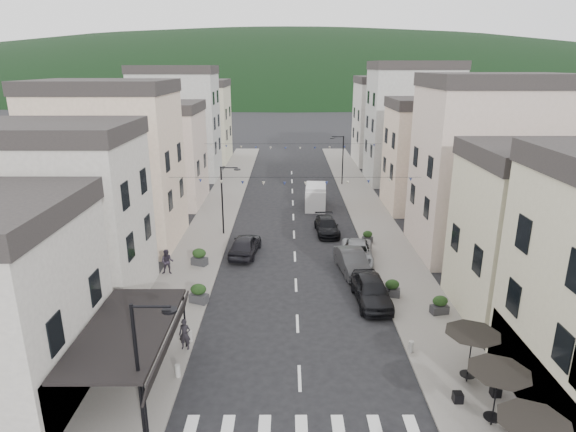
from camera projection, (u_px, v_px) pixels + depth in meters
name	position (u px, v px, depth m)	size (l,w,h in m)	color
sidewalk_left	(217.00, 213.00, 47.35)	(4.00, 76.00, 0.12)	slate
sidewalk_right	(369.00, 213.00, 47.36)	(4.00, 76.00, 0.12)	slate
hill_backdrop	(288.00, 88.00, 302.96)	(640.00, 360.00, 70.00)	black
boutique_awning	(132.00, 331.00, 20.68)	(3.77, 7.50, 3.28)	black
buildings_row_left	(156.00, 143.00, 51.00)	(10.20, 54.16, 14.00)	#AAA49C
buildings_row_right	(432.00, 143.00, 49.87)	(10.20, 54.16, 14.50)	#BCB595
cafe_terrace	(498.00, 378.00, 18.82)	(2.50, 8.10, 2.53)	black
streetlamp_left_near	(145.00, 360.00, 17.64)	(1.70, 0.56, 6.00)	black
streetlamp_left_far	(225.00, 193.00, 40.53)	(1.70, 0.56, 6.00)	black
streetlamp_right_far	(341.00, 155.00, 57.71)	(1.70, 0.56, 6.00)	black
bollards	(300.00, 377.00, 21.97)	(11.66, 10.26, 0.60)	gray
bunting_near	(295.00, 182.00, 36.14)	(19.00, 0.28, 0.62)	black
bunting_far	(293.00, 147.00, 51.40)	(19.00, 0.28, 0.62)	black
parked_car_a	(371.00, 290.00, 29.52)	(2.00, 4.97, 1.69)	black
parked_car_b	(352.00, 262.00, 33.93)	(1.66, 4.77, 1.57)	#323335
parked_car_c	(357.00, 253.00, 35.77)	(2.35, 5.10, 1.42)	gray
parked_car_d	(327.00, 226.00, 41.77)	(1.88, 4.62, 1.34)	black
parked_car_e	(245.00, 245.00, 37.01)	(1.94, 4.81, 1.64)	black
delivery_van	(316.00, 196.00, 49.43)	(2.37, 5.22, 2.44)	silver
pedestrian_a	(185.00, 334.00, 24.47)	(0.61, 0.40, 1.67)	black
pedestrian_b	(167.00, 262.00, 33.31)	(0.87, 0.68, 1.79)	#251F2A
planter_la	(199.00, 293.00, 29.36)	(1.25, 0.98, 1.23)	#333336
planter_lb	(199.00, 257.00, 34.89)	(1.28, 1.00, 1.26)	#2F2F31
planter_ra	(440.00, 305.00, 28.07)	(1.11, 0.77, 1.13)	#29292B
planter_rb	(392.00, 288.00, 30.17)	(1.10, 0.73, 1.13)	#313134
planter_rc	(368.00, 237.00, 39.39)	(0.99, 0.71, 0.99)	#2B2B2D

